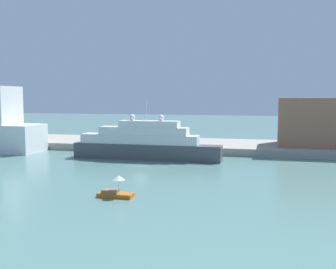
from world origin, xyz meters
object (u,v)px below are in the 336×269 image
Objects in this scene: large_yacht at (145,144)px; mooring_bollard at (154,144)px; person_figure at (123,139)px; work_barge at (88,151)px; parked_car at (106,140)px; small_motorboat at (115,191)px; harbor_building at (319,122)px.

large_yacht is 47.85× the size of mooring_bollard.
large_yacht is 16.66× the size of person_figure.
work_barge is at bearing 159.32° from large_yacht.
mooring_bollard is (12.80, -3.07, -0.28)m from parked_car.
small_motorboat is 0.78× the size of work_barge.
large_yacht is 9.78m from mooring_bollard.
parked_car is (-19.41, 42.87, 1.39)m from small_motorboat.
parked_car is at bearing 166.51° from mooring_bollard.
parked_car is at bearing 81.16° from work_barge.
parked_car is at bearing -173.47° from harbor_building.
small_motorboat is 2.46× the size of person_figure.
large_yacht is 16.00m from work_barge.
mooring_bollard is at bearing 94.95° from large_yacht.
small_motorboat is at bearing -60.10° from work_barge.
small_motorboat is (5.78, -30.13, -2.29)m from large_yacht.
large_yacht is 6.76× the size of small_motorboat.
work_barge is 3.16× the size of person_figure.
parked_car is 2.44× the size of person_figure.
harbor_building is at bearing 28.05° from large_yacht.
small_motorboat is 41.18m from work_barge.
large_yacht is at bearing -20.68° from work_barge.
large_yacht is 18.68m from parked_car.
mooring_bollard is at bearing -18.49° from person_figure.
person_figure is 2.87× the size of mooring_bollard.
small_motorboat is at bearing -80.56° from mooring_bollard.
work_barge is 9.07× the size of mooring_bollard.
work_barge is 1.29× the size of parked_car.
person_figure is at bearing 126.19° from large_yacht.
person_figure is 8.73m from mooring_bollard.
harbor_building is (34.19, 18.21, 3.75)m from large_yacht.
harbor_building is 43.89m from person_figure.
work_barge is at bearing -163.56° from mooring_bollard.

